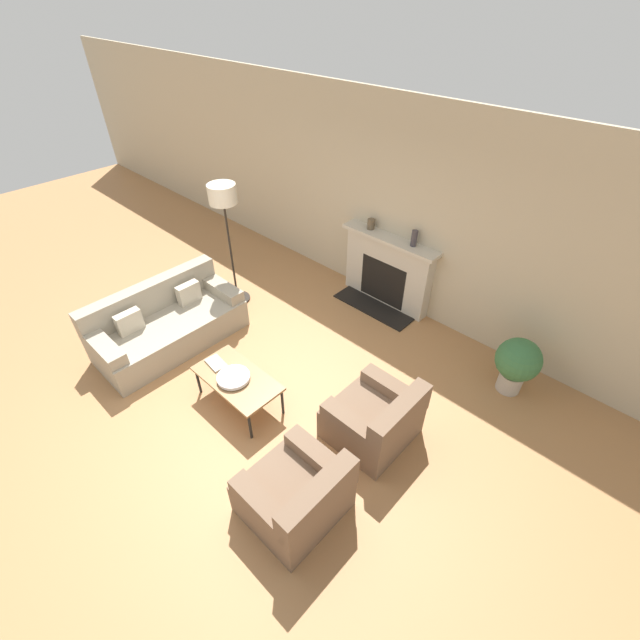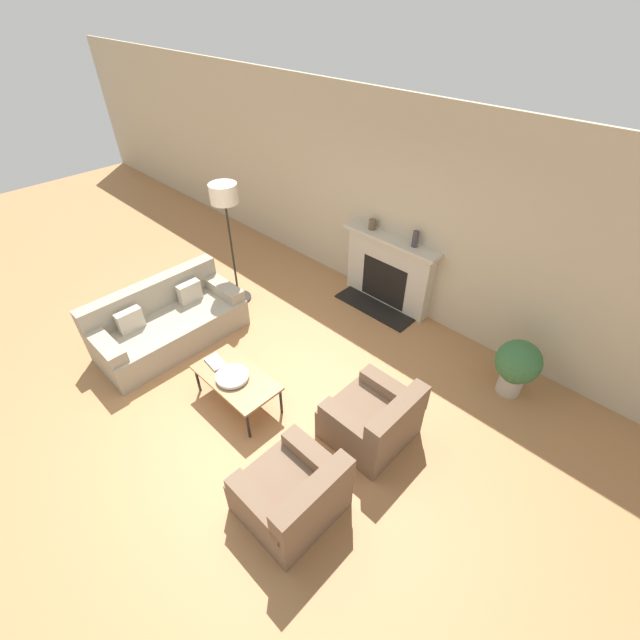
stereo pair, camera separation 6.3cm
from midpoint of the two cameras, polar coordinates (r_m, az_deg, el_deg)
The scene contains 13 objects.
ground_plane at distance 5.24m, azimuth -10.63°, elevation -10.78°, with size 18.00×18.00×0.00m, color #A87547.
wall_back at distance 6.12m, azimuth 11.06°, elevation 14.15°, with size 18.00×0.06×2.90m.
fireplace at distance 6.45m, azimuth 9.34°, elevation 6.36°, with size 1.53×0.59×1.09m.
couch at distance 6.11m, azimuth -19.32°, elevation -0.30°, with size 0.90×1.93×0.80m.
armchair_near at distance 4.18m, azimuth -3.20°, elevation -22.18°, with size 0.82×0.84×0.74m.
armchair_far at distance 4.67m, azimuth 7.48°, elevation -13.07°, with size 0.82×0.84×0.74m.
coffee_table at distance 4.97m, azimuth -10.75°, elevation -7.71°, with size 1.04×0.55×0.41m.
bowl at distance 4.92m, azimuth -11.24°, elevation -7.36°, with size 0.37×0.37×0.06m.
book at distance 5.15m, azimuth -13.43°, elevation -5.49°, with size 0.27×0.19×0.02m.
floor_lamp at distance 6.09m, azimuth -12.15°, elevation 14.39°, with size 0.39×0.39×1.84m.
mantel_vase_left at distance 6.34m, azimuth 7.29°, elevation 12.53°, with size 0.11×0.11×0.15m.
mantel_vase_center_left at distance 5.96m, azimuth 12.89°, elevation 10.49°, with size 0.08×0.08×0.22m.
potted_plant at distance 5.47m, azimuth 25.12°, elevation -5.40°, with size 0.51×0.51×0.75m.
Camera 2 is at (3.02, -1.71, 3.93)m, focal length 24.00 mm.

